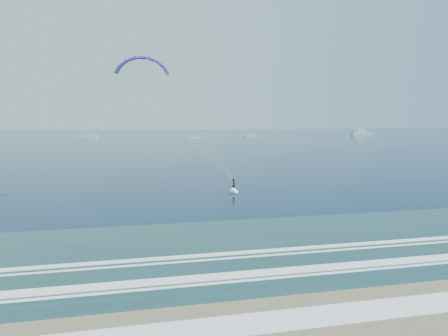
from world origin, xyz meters
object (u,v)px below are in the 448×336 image
kitesurfer_rig (188,120)px  sailboat_4 (250,136)px  motor_yacht (361,133)px  sailboat_2 (87,136)px  sailboat_3 (192,138)px

kitesurfer_rig → sailboat_4: bearing=71.4°
motor_yacht → sailboat_2: 180.53m
kitesurfer_rig → motor_yacht: (145.81, 198.71, -8.02)m
kitesurfer_rig → motor_yacht: size_ratio=1.25×
sailboat_2 → sailboat_3: size_ratio=1.42×
sailboat_2 → sailboat_4: size_ratio=1.33×
sailboat_3 → sailboat_4: (39.83, 25.61, 0.00)m
kitesurfer_rig → sailboat_3: (23.24, 162.14, -8.94)m
motor_yacht → sailboat_3: 127.91m
motor_yacht → sailboat_4: (-82.73, -10.96, -0.92)m
sailboat_3 → kitesurfer_rig: bearing=-98.2°
motor_yacht → sailboat_4: bearing=-172.5°
kitesurfer_rig → sailboat_4: size_ratio=1.69×
motor_yacht → sailboat_3: size_ratio=1.44×
sailboat_2 → sailboat_3: sailboat_2 is taller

